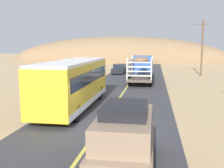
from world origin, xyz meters
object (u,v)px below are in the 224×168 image
boulder_mid_field (81,72)px  boulder_far_horizon (88,68)px  bus (74,83)px  suv_near (125,138)px  power_pole_mid (202,46)px  car_far (119,69)px  livestock_truck (142,66)px

boulder_mid_field → boulder_far_horizon: (-0.82, 7.62, 0.00)m
bus → boulder_mid_field: bearing=104.5°
boulder_far_horizon → boulder_mid_field: bearing=-83.8°
suv_near → power_pole_mid: bearing=76.3°
bus → car_far: size_ratio=2.27×
suv_near → bus: bus is taller
livestock_truck → car_far: (-3.88, 7.60, -1.10)m
suv_near → livestock_truck: livestock_truck is taller
livestock_truck → boulder_far_horizon: size_ratio=7.88×
bus → livestock_truck: bearing=75.9°
suv_near → boulder_mid_field: bearing=108.5°
car_far → boulder_mid_field: car_far is taller
car_far → boulder_mid_field: size_ratio=2.61×
bus → boulder_far_horizon: bus is taller
power_pole_mid → boulder_mid_field: power_pole_mid is taller
boulder_mid_field → boulder_far_horizon: boulder_far_horizon is taller
suv_near → power_pole_mid: (7.41, 30.33, 3.02)m
livestock_truck → power_pole_mid: 10.47m
boulder_mid_field → power_pole_mid: bearing=4.7°
boulder_mid_field → livestock_truck: bearing=-28.4°
suv_near → car_far: suv_near is taller
livestock_truck → power_pole_mid: power_pole_mid is taller
car_far → boulder_far_horizon: car_far is taller
power_pole_mid → boulder_far_horizon: power_pole_mid is taller
boulder_mid_field → bus: bearing=-75.5°
car_far → power_pole_mid: 12.42m
car_far → boulder_far_horizon: 7.84m
car_far → power_pole_mid: (11.86, -1.25, 3.48)m
livestock_truck → power_pole_mid: (7.98, 6.35, 2.38)m
car_far → power_pole_mid: size_ratio=0.57×
power_pole_mid → boulder_mid_field: bearing=-175.3°
boulder_far_horizon → power_pole_mid: bearing=-19.1°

